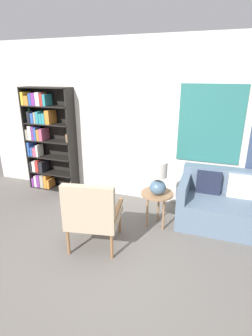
{
  "coord_description": "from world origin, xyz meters",
  "views": [
    {
      "loc": [
        1.13,
        -2.18,
        2.15
      ],
      "look_at": [
        -0.01,
        1.06,
        0.9
      ],
      "focal_mm": 28.0,
      "sensor_mm": 36.0,
      "label": 1
    }
  ],
  "objects_px": {
    "bookshelf": "(45,139)",
    "armchair": "(92,213)",
    "couch": "(238,206)",
    "table_lamp": "(158,178)",
    "side_table": "(157,197)"
  },
  "relations": [
    {
      "from": "couch",
      "to": "table_lamp",
      "type": "distance_m",
      "value": 1.3
    },
    {
      "from": "side_table",
      "to": "table_lamp",
      "type": "relative_size",
      "value": 1.12
    },
    {
      "from": "couch",
      "to": "side_table",
      "type": "bearing_deg",
      "value": -159.5
    },
    {
      "from": "armchair",
      "to": "table_lamp",
      "type": "relative_size",
      "value": 1.95
    },
    {
      "from": "bookshelf",
      "to": "armchair",
      "type": "relative_size",
      "value": 2.03
    },
    {
      "from": "armchair",
      "to": "couch",
      "type": "xyz_separation_m",
      "value": [
        1.76,
        1.22,
        -0.22
      ]
    },
    {
      "from": "bookshelf",
      "to": "armchair",
      "type": "bearing_deg",
      "value": -41.32
    },
    {
      "from": "bookshelf",
      "to": "table_lamp",
      "type": "relative_size",
      "value": 3.97
    },
    {
      "from": "bookshelf",
      "to": "side_table",
      "type": "height_order",
      "value": "bookshelf"
    },
    {
      "from": "couch",
      "to": "side_table",
      "type": "distance_m",
      "value": 1.21
    },
    {
      "from": "armchair",
      "to": "table_lamp",
      "type": "bearing_deg",
      "value": 49.3
    },
    {
      "from": "bookshelf",
      "to": "side_table",
      "type": "distance_m",
      "value": 2.47
    },
    {
      "from": "armchair",
      "to": "couch",
      "type": "bearing_deg",
      "value": 34.61
    },
    {
      "from": "armchair",
      "to": "couch",
      "type": "height_order",
      "value": "armchair"
    },
    {
      "from": "bookshelf",
      "to": "side_table",
      "type": "relative_size",
      "value": 3.55
    }
  ]
}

